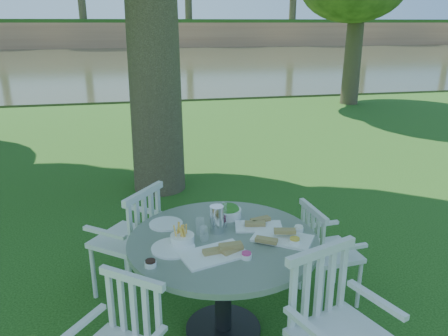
% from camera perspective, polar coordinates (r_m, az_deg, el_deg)
% --- Properties ---
extents(ground, '(140.00, 140.00, 0.00)m').
position_cam_1_polar(ground, '(4.44, 0.55, -11.28)').
color(ground, '#11390B').
rests_on(ground, ground).
extents(table, '(1.33, 1.33, 0.78)m').
position_cam_1_polar(table, '(3.15, -0.11, -11.74)').
color(table, black).
rests_on(table, ground).
extents(chair_ne, '(0.43, 0.45, 0.84)m').
position_cam_1_polar(chair_ne, '(3.64, 12.70, -10.00)').
color(chair_ne, silver).
rests_on(chair_ne, ground).
extents(chair_nw, '(0.65, 0.66, 0.96)m').
position_cam_1_polar(chair_nw, '(3.68, -11.62, -8.40)').
color(chair_nw, silver).
rests_on(chair_nw, ground).
extents(chair_se, '(0.63, 0.61, 0.99)m').
position_cam_1_polar(chair_se, '(2.73, 13.81, -18.65)').
color(chair_se, silver).
rests_on(chair_se, ground).
extents(tableware, '(1.18, 0.83, 0.20)m').
position_cam_1_polar(tableware, '(3.11, -0.67, -8.11)').
color(tableware, white).
rests_on(tableware, table).
extents(river, '(100.00, 28.00, 0.12)m').
position_cam_1_polar(river, '(26.87, -10.46, 13.47)').
color(river, '#2D321D').
rests_on(river, ground).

